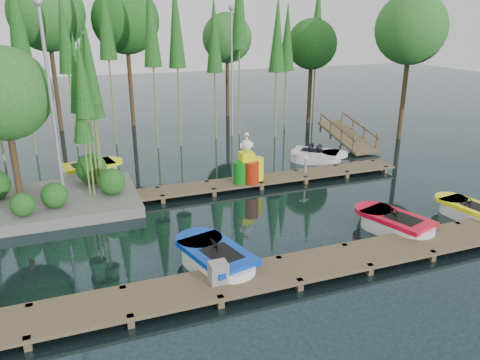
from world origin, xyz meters
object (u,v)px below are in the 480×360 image
object	(u,v)px
boat_yellow_far	(90,170)
drum_cluster	(248,168)
yellow_barrel	(256,169)
boat_red	(395,225)
island	(30,122)
utility_cabinet	(218,272)
boat_blue	(216,260)

from	to	relation	value
boat_yellow_far	drum_cluster	xyz separation A→B (m)	(5.90, -3.96, 0.61)
yellow_barrel	boat_red	bearing A→B (deg)	-66.33
island	drum_cluster	bearing A→B (deg)	-6.88
boat_yellow_far	utility_cabinet	distance (m)	11.07
boat_blue	boat_yellow_far	bearing A→B (deg)	90.95
yellow_barrel	drum_cluster	size ratio (longest dim) A/B	0.45
boat_red	utility_cabinet	distance (m)	6.61
boat_yellow_far	boat_red	bearing A→B (deg)	-39.00
boat_red	yellow_barrel	size ratio (longest dim) A/B	3.33
boat_red	utility_cabinet	bearing A→B (deg)	173.61
boat_red	drum_cluster	world-z (taller)	drum_cluster
yellow_barrel	island	bearing A→B (deg)	174.54
island	boat_red	size ratio (longest dim) A/B	2.22
boat_yellow_far	drum_cluster	world-z (taller)	drum_cluster
utility_cabinet	drum_cluster	xyz separation A→B (m)	(3.52, 6.85, 0.32)
utility_cabinet	island	bearing A→B (deg)	118.95
boat_yellow_far	yellow_barrel	size ratio (longest dim) A/B	3.21
boat_yellow_far	utility_cabinet	xyz separation A→B (m)	(2.37, -10.81, 0.29)
island	utility_cabinet	xyz separation A→B (m)	(4.31, -7.79, -2.60)
boat_red	boat_yellow_far	bearing A→B (deg)	115.25
boat_blue	utility_cabinet	bearing A→B (deg)	-119.50
boat_blue	utility_cabinet	world-z (taller)	boat_blue
boat_yellow_far	yellow_barrel	xyz separation A→B (m)	(6.34, -3.81, 0.47)
island	boat_red	bearing A→B (deg)	-31.10
boat_red	drum_cluster	xyz separation A→B (m)	(-2.95, 5.56, 0.63)
boat_blue	boat_red	bearing A→B (deg)	-12.78
boat_blue	boat_red	world-z (taller)	boat_blue
drum_cluster	yellow_barrel	bearing A→B (deg)	19.11
boat_red	yellow_barrel	world-z (taller)	yellow_barrel
boat_blue	drum_cluster	xyz separation A→B (m)	(3.22, 5.74, 0.61)
boat_red	utility_cabinet	size ratio (longest dim) A/B	5.45
yellow_barrel	drum_cluster	bearing A→B (deg)	-160.89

